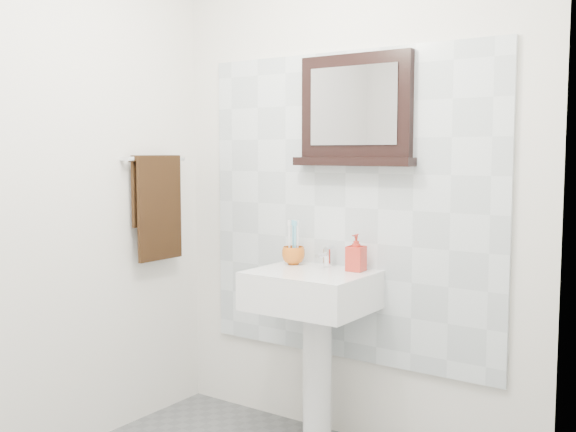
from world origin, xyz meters
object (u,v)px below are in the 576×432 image
object	(u,v)px
hand_towel	(157,199)
toothbrush_cup	(293,255)
soap_dispenser	(356,253)
pedestal_sink	(312,309)
framed_mirror	(355,113)

from	to	relation	value
hand_towel	toothbrush_cup	bearing A→B (deg)	18.69
hand_towel	soap_dispenser	bearing A→B (deg)	13.42
soap_dispenser	hand_towel	world-z (taller)	hand_towel
pedestal_sink	framed_mirror	world-z (taller)	framed_mirror
pedestal_sink	hand_towel	size ratio (longest dim) A/B	1.75
framed_mirror	pedestal_sink	bearing A→B (deg)	-122.76
soap_dispenser	hand_towel	bearing A→B (deg)	-170.60
pedestal_sink	hand_towel	xyz separation A→B (m)	(-0.88, -0.13, 0.50)
framed_mirror	hand_towel	xyz separation A→B (m)	(-1.00, -0.32, -0.43)
soap_dispenser	hand_towel	distance (m)	1.10
pedestal_sink	soap_dispenser	bearing A→B (deg)	35.09
pedestal_sink	framed_mirror	xyz separation A→B (m)	(0.12, 0.19, 0.93)
pedestal_sink	hand_towel	bearing A→B (deg)	-171.45
framed_mirror	hand_towel	world-z (taller)	framed_mirror
pedestal_sink	toothbrush_cup	world-z (taller)	pedestal_sink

